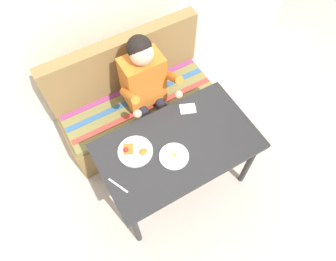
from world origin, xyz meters
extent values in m
plane|color=beige|center=(0.00, 0.00, 0.00)|extent=(8.00, 8.00, 0.00)
cube|color=#262627|center=(0.00, 0.00, 0.71)|extent=(1.20, 0.70, 0.04)
cylinder|color=#262627|center=(-0.54, -0.29, 0.34)|extent=(0.05, 0.05, 0.69)
cylinder|color=#262627|center=(0.54, -0.29, 0.34)|extent=(0.05, 0.05, 0.69)
cylinder|color=#262627|center=(-0.54, 0.29, 0.34)|extent=(0.05, 0.05, 0.69)
cylinder|color=#262627|center=(0.54, 0.29, 0.34)|extent=(0.05, 0.05, 0.69)
cube|color=olive|center=(0.00, 0.72, 0.20)|extent=(1.44, 0.56, 0.40)
cube|color=olive|center=(0.00, 0.72, 0.43)|extent=(1.40, 0.52, 0.06)
cube|color=olive|center=(0.00, 0.94, 0.73)|extent=(1.44, 0.12, 0.54)
cube|color=#C63D33|center=(0.00, 0.58, 0.46)|extent=(1.38, 0.05, 0.01)
cube|color=#336099|center=(0.00, 0.72, 0.46)|extent=(1.38, 0.05, 0.01)
cube|color=#93387A|center=(0.00, 0.86, 0.46)|extent=(1.38, 0.05, 0.01)
cube|color=orange|center=(0.06, 0.66, 0.76)|extent=(0.34, 0.22, 0.48)
sphere|color=#DBAD89|center=(0.06, 0.64, 1.09)|extent=(0.19, 0.19, 0.19)
sphere|color=black|center=(0.06, 0.67, 1.12)|extent=(0.19, 0.19, 0.19)
cylinder|color=orange|center=(-0.13, 0.52, 0.83)|extent=(0.07, 0.29, 0.23)
cylinder|color=orange|center=(0.25, 0.52, 0.83)|extent=(0.07, 0.29, 0.23)
sphere|color=#DBAD89|center=(-0.13, 0.40, 0.73)|extent=(0.07, 0.07, 0.07)
sphere|color=#DBAD89|center=(0.25, 0.40, 0.73)|extent=(0.07, 0.07, 0.07)
cylinder|color=#232333|center=(-0.03, 0.49, 0.52)|extent=(0.09, 0.34, 0.09)
cylinder|color=#232333|center=(-0.03, 0.32, 0.26)|extent=(0.08, 0.08, 0.52)
cube|color=black|center=(-0.03, 0.26, 0.03)|extent=(0.09, 0.20, 0.05)
cylinder|color=#232333|center=(0.14, 0.49, 0.52)|extent=(0.09, 0.34, 0.09)
cylinder|color=#232333|center=(0.14, 0.32, 0.26)|extent=(0.08, 0.08, 0.52)
cube|color=black|center=(0.14, 0.26, 0.03)|extent=(0.09, 0.20, 0.05)
cylinder|color=white|center=(-0.30, 0.11, 0.74)|extent=(0.26, 0.26, 0.02)
cube|color=#A16323|center=(-0.34, 0.14, 0.76)|extent=(0.09, 0.10, 0.02)
sphere|color=red|center=(-0.36, 0.14, 0.76)|extent=(0.04, 0.04, 0.04)
ellipsoid|color=#CC6623|center=(-0.26, 0.07, 0.76)|extent=(0.06, 0.05, 0.02)
cylinder|color=white|center=(-0.08, -0.07, 0.74)|extent=(0.22, 0.22, 0.01)
ellipsoid|color=white|center=(-0.08, -0.07, 0.75)|extent=(0.09, 0.08, 0.01)
sphere|color=yellow|center=(-0.07, -0.07, 0.76)|extent=(0.03, 0.03, 0.03)
cube|color=silver|center=(0.23, 0.24, 0.73)|extent=(0.15, 0.14, 0.01)
cube|color=silver|center=(-0.53, -0.07, 0.73)|extent=(0.08, 0.16, 0.00)
camera|label=1|loc=(-0.62, -0.92, 2.82)|focal=33.92mm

